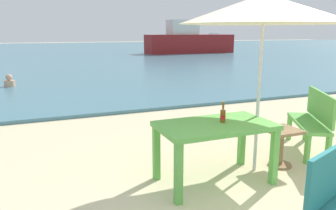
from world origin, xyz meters
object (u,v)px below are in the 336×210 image
(side_table_wood, at_px, (281,142))
(boat_barge, at_px, (215,39))
(bench_green_left, at_px, (313,118))
(picnic_table_green, at_px, (215,132))
(beer_bottle_amber, at_px, (223,115))
(swimmer_person, at_px, (9,82))
(boat_sailboat, at_px, (189,41))
(patio_umbrella, at_px, (264,9))

(side_table_wood, height_order, boat_barge, boat_barge)
(bench_green_left, bearing_deg, picnic_table_green, -169.36)
(beer_bottle_amber, relative_size, swimmer_person, 0.65)
(picnic_table_green, height_order, boat_sailboat, boat_sailboat)
(side_table_wood, relative_size, boat_barge, 0.13)
(patio_umbrella, bearing_deg, boat_sailboat, 66.29)
(picnic_table_green, bearing_deg, boat_sailboat, 64.90)
(boat_barge, bearing_deg, beer_bottle_amber, -120.27)
(beer_bottle_amber, bearing_deg, swimmer_person, 108.31)
(swimmer_person, bearing_deg, side_table_wood, -65.64)
(side_table_wood, bearing_deg, boat_sailboat, 67.24)
(bench_green_left, bearing_deg, swimmer_person, 119.82)
(beer_bottle_amber, distance_m, boat_barge, 50.44)
(side_table_wood, bearing_deg, beer_bottle_amber, -175.71)
(bench_green_left, distance_m, boat_barge, 49.20)
(beer_bottle_amber, relative_size, boat_barge, 0.06)
(beer_bottle_amber, bearing_deg, side_table_wood, 4.29)
(patio_umbrella, relative_size, swimmer_person, 5.61)
(picnic_table_green, height_order, beer_bottle_amber, beer_bottle_amber)
(beer_bottle_amber, xyz_separation_m, boat_sailboat, (10.25, 22.10, 0.20))
(picnic_table_green, height_order, boat_barge, boat_barge)
(picnic_table_green, xyz_separation_m, side_table_wood, (1.11, 0.08, -0.30))
(swimmer_person, height_order, boat_sailboat, boat_sailboat)
(beer_bottle_amber, xyz_separation_m, patio_umbrella, (0.58, 0.09, 1.26))
(side_table_wood, bearing_deg, bench_green_left, 18.90)
(picnic_table_green, relative_size, swimmer_person, 3.41)
(beer_bottle_amber, xyz_separation_m, bench_green_left, (1.87, 0.37, -0.31))
(swimmer_person, relative_size, boat_sailboat, 0.05)
(beer_bottle_amber, relative_size, patio_umbrella, 0.12)
(picnic_table_green, height_order, swimmer_person, picnic_table_green)
(picnic_table_green, relative_size, patio_umbrella, 0.61)
(bench_green_left, bearing_deg, boat_barge, 61.39)
(beer_bottle_amber, height_order, patio_umbrella, patio_umbrella)
(side_table_wood, distance_m, bench_green_left, 0.92)
(patio_umbrella, height_order, boat_sailboat, boat_sailboat)
(boat_barge, bearing_deg, side_table_wood, -119.32)
(picnic_table_green, height_order, patio_umbrella, patio_umbrella)
(picnic_table_green, bearing_deg, beer_bottle_amber, 0.61)
(patio_umbrella, xyz_separation_m, boat_sailboat, (9.66, 22.01, -1.06))
(boat_sailboat, bearing_deg, beer_bottle_amber, -114.88)
(patio_umbrella, xyz_separation_m, side_table_wood, (0.43, -0.01, -1.76))
(beer_bottle_amber, xyz_separation_m, swimmer_person, (-2.84, 8.57, -0.61))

